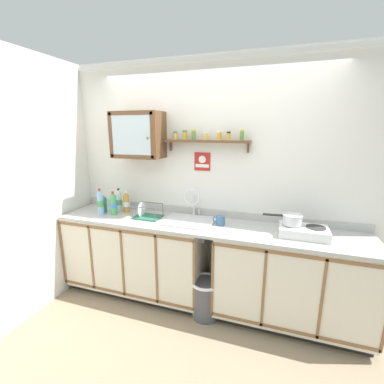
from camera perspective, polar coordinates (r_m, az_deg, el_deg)
floor at (r=2.90m, az=-0.51°, el=-27.66°), size 6.27×6.27×0.00m
back_wall at (r=2.95m, az=4.14°, el=2.27°), size 3.87×0.07×2.65m
side_wall_left at (r=3.05m, az=-33.32°, el=0.27°), size 0.05×3.51×2.65m
lower_cabinet_run at (r=3.26m, az=-11.92°, el=-13.17°), size 1.64×0.59×0.91m
lower_cabinet_run_right at (r=2.88m, az=20.60°, el=-17.54°), size 1.45×0.59×0.91m
countertop at (r=2.76m, az=2.34°, el=-7.22°), size 3.23×0.61×0.03m
backsplash at (r=3.00m, az=3.86°, el=-4.44°), size 3.23×0.02×0.08m
sink at (r=2.85m, az=-0.67°, el=-6.69°), size 0.54×0.46×0.47m
hot_plate_stove at (r=2.66m, az=23.02°, el=-7.86°), size 0.43×0.28×0.09m
saucepan at (r=2.63m, az=20.85°, el=-5.51°), size 0.36×0.18×0.10m
bottle_water_clear_0 at (r=3.26m, az=-15.58°, el=-1.87°), size 0.06×0.06×0.28m
bottle_water_blue_1 at (r=3.18m, az=-19.28°, el=-2.22°), size 0.07×0.07×0.31m
bottle_detergent_teal_2 at (r=3.29m, az=-18.54°, el=-2.48°), size 0.07×0.07×0.22m
bottle_soda_green_3 at (r=3.14m, az=-16.69°, el=-2.53°), size 0.07×0.07×0.27m
bottle_juice_amber_4 at (r=3.20m, az=-14.10°, el=-2.27°), size 0.07×0.07×0.26m
dish_rack at (r=2.99m, az=-9.81°, el=-4.90°), size 0.30×0.23×0.17m
mug at (r=2.74m, az=6.12°, el=-6.15°), size 0.13×0.09×0.09m
wall_cabinet at (r=3.03m, az=-11.62°, el=12.03°), size 0.56×0.33×0.50m
spice_shelf at (r=2.81m, az=3.12°, el=11.26°), size 0.92×0.14×0.23m
warning_sign at (r=2.91m, az=2.25°, el=6.58°), size 0.18×0.01×0.20m
trash_bin at (r=2.93m, az=2.99°, el=-21.84°), size 0.33×0.33×0.41m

